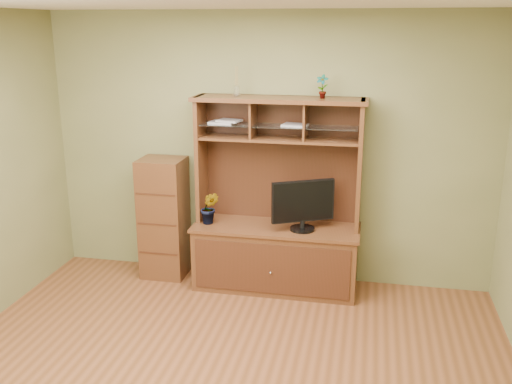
# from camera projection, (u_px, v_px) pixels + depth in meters

# --- Properties ---
(room) EXTENTS (4.54, 4.04, 2.74)m
(room) POSITION_uv_depth(u_px,v_px,m) (214.00, 211.00, 3.84)
(room) COLOR brown
(room) RESTS_ON ground
(media_hutch) EXTENTS (1.66, 0.61, 1.90)m
(media_hutch) POSITION_uv_depth(u_px,v_px,m) (276.00, 237.00, 5.67)
(media_hutch) COLOR #4D2C16
(media_hutch) RESTS_ON room
(monitor) EXTENTS (0.58, 0.33, 0.49)m
(monitor) POSITION_uv_depth(u_px,v_px,m) (303.00, 204.00, 5.43)
(monitor) COLOR black
(monitor) RESTS_ON media_hutch
(orchid_plant) EXTENTS (0.19, 0.16, 0.33)m
(orchid_plant) POSITION_uv_depth(u_px,v_px,m) (210.00, 208.00, 5.64)
(orchid_plant) COLOR #28531C
(orchid_plant) RESTS_ON media_hutch
(top_plant) EXTENTS (0.13, 0.10, 0.22)m
(top_plant) POSITION_uv_depth(u_px,v_px,m) (322.00, 86.00, 5.25)
(top_plant) COLOR #306423
(top_plant) RESTS_ON media_hutch
(reed_diffuser) EXTENTS (0.06, 0.06, 0.28)m
(reed_diffuser) POSITION_uv_depth(u_px,v_px,m) (237.00, 85.00, 5.40)
(reed_diffuser) COLOR silver
(reed_diffuser) RESTS_ON media_hutch
(magazines) EXTENTS (0.97, 0.22, 0.04)m
(magazines) POSITION_uv_depth(u_px,v_px,m) (248.00, 123.00, 5.48)
(magazines) COLOR #B6B6BB
(magazines) RESTS_ON media_hutch
(side_cabinet) EXTENTS (0.45, 0.41, 1.26)m
(side_cabinet) POSITION_uv_depth(u_px,v_px,m) (164.00, 218.00, 5.92)
(side_cabinet) COLOR #4D2C16
(side_cabinet) RESTS_ON room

